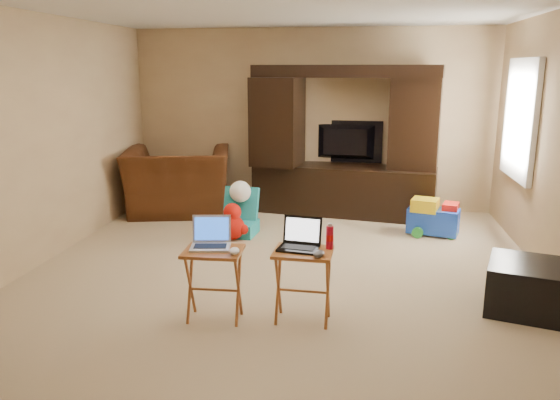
% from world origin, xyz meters
% --- Properties ---
extents(floor, '(5.50, 5.50, 0.00)m').
position_xyz_m(floor, '(0.00, 0.00, 0.00)').
color(floor, tan).
rests_on(floor, ground).
extents(ceiling, '(5.50, 5.50, 0.00)m').
position_xyz_m(ceiling, '(0.00, 0.00, 2.50)').
color(ceiling, silver).
rests_on(ceiling, ground).
extents(wall_back, '(5.00, 0.00, 5.00)m').
position_xyz_m(wall_back, '(0.00, 2.75, 1.25)').
color(wall_back, tan).
rests_on(wall_back, ground).
extents(wall_front, '(5.00, 0.00, 5.00)m').
position_xyz_m(wall_front, '(0.00, -2.75, 1.25)').
color(wall_front, tan).
rests_on(wall_front, ground).
extents(wall_left, '(0.00, 5.50, 5.50)m').
position_xyz_m(wall_left, '(-2.50, 0.00, 1.25)').
color(wall_left, tan).
rests_on(wall_left, ground).
extents(window_pane, '(0.00, 1.20, 1.20)m').
position_xyz_m(window_pane, '(2.48, 1.55, 1.40)').
color(window_pane, white).
rests_on(window_pane, ground).
extents(window_frame, '(0.06, 1.14, 1.34)m').
position_xyz_m(window_frame, '(2.46, 1.55, 1.40)').
color(window_frame, white).
rests_on(window_frame, ground).
extents(entertainment_center, '(2.51, 0.99, 2.00)m').
position_xyz_m(entertainment_center, '(0.48, 2.41, 1.00)').
color(entertainment_center, black).
rests_on(entertainment_center, floor).
extents(television, '(1.02, 0.22, 0.58)m').
position_xyz_m(television, '(0.48, 2.65, 0.96)').
color(television, black).
rests_on(television, entertainment_center).
extents(recliner, '(1.61, 1.48, 0.90)m').
position_xyz_m(recliner, '(-1.76, 2.12, 0.45)').
color(recliner, '#45230E').
rests_on(recliner, floor).
extents(child_rocker, '(0.46, 0.52, 0.56)m').
position_xyz_m(child_rocker, '(-0.72, 1.24, 0.28)').
color(child_rocker, teal).
rests_on(child_rocker, floor).
extents(plush_toy, '(0.40, 0.33, 0.44)m').
position_xyz_m(plush_toy, '(-0.75, 1.05, 0.22)').
color(plush_toy, red).
rests_on(plush_toy, floor).
extents(push_toy, '(0.69, 0.58, 0.45)m').
position_xyz_m(push_toy, '(1.60, 1.59, 0.22)').
color(push_toy, blue).
rests_on(push_toy, floor).
extents(ottoman, '(0.78, 0.78, 0.41)m').
position_xyz_m(ottoman, '(2.11, -0.48, 0.20)').
color(ottoman, black).
rests_on(ottoman, floor).
extents(tray_table_left, '(0.46, 0.37, 0.58)m').
position_xyz_m(tray_table_left, '(-0.40, -1.03, 0.29)').
color(tray_table_left, '#955824').
rests_on(tray_table_left, floor).
extents(tray_table_right, '(0.47, 0.38, 0.59)m').
position_xyz_m(tray_table_right, '(0.29, -0.95, 0.29)').
color(tray_table_right, '#A86828').
rests_on(tray_table_right, floor).
extents(laptop_left, '(0.34, 0.30, 0.24)m').
position_xyz_m(laptop_left, '(-0.43, -1.00, 0.70)').
color(laptop_left, '#B2B2B7').
rests_on(laptop_left, tray_table_left).
extents(laptop_right, '(0.34, 0.30, 0.24)m').
position_xyz_m(laptop_right, '(0.25, -0.93, 0.71)').
color(laptop_right, black).
rests_on(laptop_right, tray_table_right).
extents(mouse_left, '(0.10, 0.13, 0.05)m').
position_xyz_m(mouse_left, '(-0.22, -1.10, 0.61)').
color(mouse_left, white).
rests_on(mouse_left, tray_table_left).
extents(mouse_right, '(0.11, 0.14, 0.05)m').
position_xyz_m(mouse_right, '(0.42, -1.07, 0.61)').
color(mouse_right, '#45444A').
rests_on(mouse_right, tray_table_right).
extents(water_bottle, '(0.06, 0.06, 0.18)m').
position_xyz_m(water_bottle, '(0.49, -0.87, 0.68)').
color(water_bottle, '#B90B20').
rests_on(water_bottle, tray_table_right).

